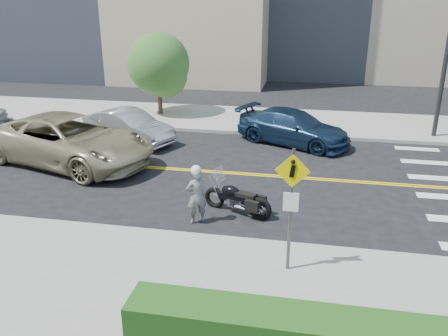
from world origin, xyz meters
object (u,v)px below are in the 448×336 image
at_px(suv, 70,140).
at_px(parked_car_blue, 293,127).
at_px(motorcycle, 237,192).
at_px(pedestrian_sign, 291,199).
at_px(motorcyclist, 197,194).
at_px(parked_car_silver, 128,127).

relative_size(suv, parked_car_blue, 1.34).
bearing_deg(motorcycle, pedestrian_sign, -41.12).
xyz_separation_m(motorcyclist, parked_car_silver, (-4.84, 6.97, -0.16)).
distance_m(pedestrian_sign, parked_car_silver, 12.01).
relative_size(pedestrian_sign, parked_car_blue, 0.59).
xyz_separation_m(suv, parked_car_blue, (8.32, 4.23, -0.21)).
relative_size(pedestrian_sign, parked_car_silver, 0.69).
relative_size(pedestrian_sign, suv, 0.44).
bearing_deg(parked_car_blue, parked_car_silver, 123.81).
height_order(motorcycle, parked_car_blue, parked_car_blue).
relative_size(motorcycle, suv, 0.32).
xyz_separation_m(motorcycle, suv, (-7.06, 3.09, 0.28)).
height_order(motorcyclist, suv, suv).
height_order(pedestrian_sign, parked_car_silver, pedestrian_sign).
height_order(pedestrian_sign, motorcyclist, pedestrian_sign).
height_order(motorcyclist, parked_car_blue, motorcyclist).
bearing_deg(motorcycle, parked_car_silver, 153.56).
distance_m(pedestrian_sign, parked_car_blue, 10.47).
xyz_separation_m(parked_car_silver, parked_car_blue, (7.15, 1.18, 0.02)).
height_order(motorcycle, parked_car_silver, parked_car_silver).
relative_size(motorcyclist, motorcycle, 0.80).
distance_m(motorcycle, parked_car_blue, 7.43).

